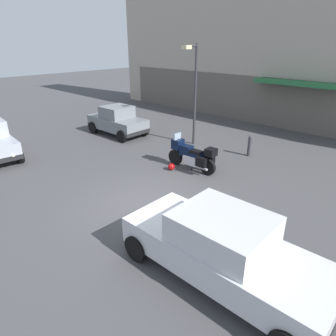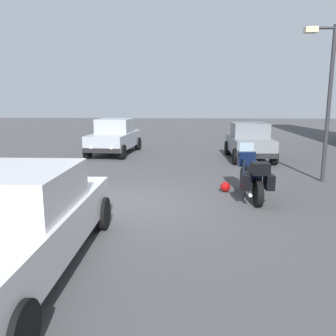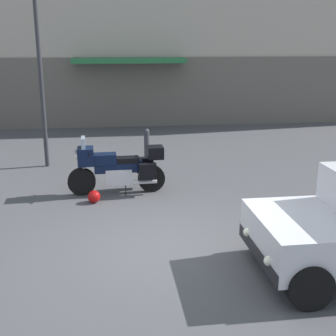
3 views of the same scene
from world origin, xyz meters
name	(u,v)px [view 3 (image 3 of 3)]	position (x,y,z in m)	size (l,w,h in m)	color
ground_plane	(167,249)	(0.00, 0.00, 0.00)	(80.00, 80.00, 0.00)	#424244
motorcycle	(119,167)	(-0.77, 3.07, 0.62)	(2.26, 0.78, 1.36)	black
helmet	(94,197)	(-1.33, 2.47, 0.14)	(0.28, 0.28, 0.28)	#990C0C
streetlamp_curbside	(39,64)	(-2.77, 5.51, 2.85)	(0.28, 0.94, 4.67)	#2D2D33
bollard_curbside	(147,143)	(0.11, 6.04, 0.50)	(0.16, 0.16, 0.94)	#333338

